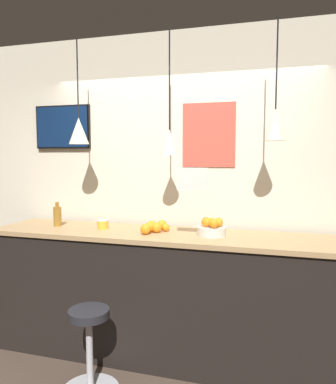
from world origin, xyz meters
TOP-DOWN VIEW (x-y plane):
  - back_wall at (0.00, 1.17)m, footprint 8.00×0.06m
  - service_counter at (0.00, 0.73)m, footprint 3.14×0.66m
  - bar_stool at (-0.42, 0.09)m, footprint 0.43×0.43m
  - fruit_bowl at (0.37, 0.74)m, footprint 0.24×0.24m
  - orange_pile at (-0.14, 0.74)m, footprint 0.21×0.32m
  - juice_bottle at (-1.08, 0.74)m, footprint 0.07×0.07m
  - spread_jar at (-0.61, 0.74)m, footprint 0.10×0.10m
  - pendant_lamp_left at (-0.85, 0.77)m, footprint 0.18×0.18m
  - pendant_lamp_middle at (0.00, 0.77)m, footprint 0.16×0.16m
  - pendant_lamp_right at (0.85, 0.77)m, footprint 0.16×0.16m
  - mounted_tv at (-1.23, 1.11)m, footprint 0.60×0.04m
  - hanging_menu_board at (0.26, 0.47)m, footprint 0.24×0.01m
  - wall_poster at (0.27, 1.13)m, footprint 0.49×0.01m

SIDE VIEW (x-z plane):
  - bar_stool at x=-0.42m, z-range 0.05..0.69m
  - service_counter at x=0.00m, z-range 0.00..1.10m
  - spread_jar at x=-0.61m, z-range 1.10..1.18m
  - orange_pile at x=-0.14m, z-range 1.10..1.19m
  - fruit_bowl at x=0.37m, z-range 1.09..1.24m
  - juice_bottle at x=-1.08m, z-range 1.08..1.31m
  - back_wall at x=0.00m, z-range 0.00..2.90m
  - hanging_menu_board at x=0.26m, z-range 1.49..1.66m
  - pendant_lamp_middle at x=0.00m, z-range 1.35..2.40m
  - wall_poster at x=0.27m, z-range 1.65..2.23m
  - pendant_lamp_left at x=-0.85m, z-range 1.51..2.45m
  - pendant_lamp_right at x=0.85m, z-range 1.53..2.46m
  - mounted_tv at x=-1.23m, z-range 1.83..2.26m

